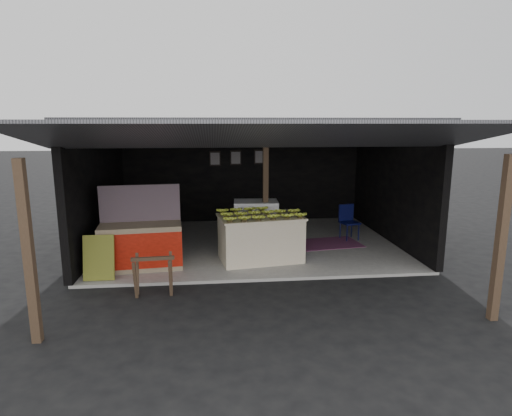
{
  "coord_description": "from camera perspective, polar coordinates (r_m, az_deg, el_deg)",
  "views": [
    {
      "loc": [
        -0.88,
        -7.54,
        2.94
      ],
      "look_at": [
        0.05,
        1.57,
        1.1
      ],
      "focal_mm": 30.0,
      "sensor_mm": 36.0,
      "label": 1
    }
  ],
  "objects": [
    {
      "name": "green_signboard",
      "position": [
        8.47,
        -20.23,
        -6.24
      ],
      "size": [
        0.56,
        0.22,
        0.83
      ],
      "primitive_type": "cube",
      "rotation": [
        -0.22,
        0.0,
        0.0
      ],
      "color": "black",
      "rests_on": "concrete_slab"
    },
    {
      "name": "banana_table",
      "position": [
        9.06,
        0.6,
        -4.0
      ],
      "size": [
        1.86,
        1.31,
        0.95
      ],
      "rotation": [
        0.0,
        0.0,
        0.15
      ],
      "color": "silver",
      "rests_on": "concrete_slab"
    },
    {
      "name": "neighbor_stall",
      "position": [
        8.87,
        -15.05,
        -4.64
      ],
      "size": [
        1.66,
        0.88,
        1.64
      ],
      "rotation": [
        0.0,
        0.0,
        0.1
      ],
      "color": "#998466",
      "rests_on": "concrete_slab"
    },
    {
      "name": "shophouse",
      "position": [
        10.43,
        -0.98,
        6.73
      ],
      "size": [
        7.4,
        7.29,
        3.02
      ],
      "color": "black",
      "rests_on": "ground"
    },
    {
      "name": "plastic_chair",
      "position": [
        10.94,
        12.16,
        -1.42
      ],
      "size": [
        0.49,
        0.49,
        0.86
      ],
      "rotation": [
        0.0,
        0.0,
        0.24
      ],
      "color": "#0B0F3E",
      "rests_on": "concrete_slab"
    },
    {
      "name": "sawhorse",
      "position": [
        7.57,
        -13.53,
        -8.22
      ],
      "size": [
        0.73,
        0.65,
        0.7
      ],
      "rotation": [
        0.0,
        0.0,
        0.06
      ],
      "color": "#4A3525",
      "rests_on": "ground"
    },
    {
      "name": "picture_frames",
      "position": [
        12.49,
        -2.56,
        6.71
      ],
      "size": [
        1.62,
        0.04,
        0.46
      ],
      "color": "black",
      "rests_on": "shophouse"
    },
    {
      "name": "white_crate",
      "position": [
        9.9,
        -0.02,
        -2.22
      ],
      "size": [
        1.04,
        0.74,
        1.11
      ],
      "rotation": [
        0.0,
        0.0,
        -0.06
      ],
      "color": "white",
      "rests_on": "concrete_slab"
    },
    {
      "name": "magenta_rug",
      "position": [
        10.52,
        9.59,
        -4.66
      ],
      "size": [
        1.62,
        1.19,
        0.01
      ],
      "primitive_type": "cube",
      "rotation": [
        0.0,
        0.0,
        0.14
      ],
      "color": "#67164A",
      "rests_on": "concrete_slab"
    },
    {
      "name": "banana_pile",
      "position": [
        8.93,
        0.6,
        -0.47
      ],
      "size": [
        1.72,
        1.19,
        0.19
      ],
      "primitive_type": null,
      "rotation": [
        0.0,
        0.0,
        0.15
      ],
      "color": "yellow",
      "rests_on": "banana_table"
    },
    {
      "name": "ground",
      "position": [
        8.14,
        0.78,
        -9.81
      ],
      "size": [
        80.0,
        80.0,
        0.0
      ],
      "primitive_type": "plane",
      "color": "black",
      "rests_on": "ground"
    },
    {
      "name": "concrete_slab",
      "position": [
        10.49,
        -0.79,
        -4.75
      ],
      "size": [
        7.0,
        5.0,
        0.06
      ],
      "primitive_type": "cube",
      "color": "gray",
      "rests_on": "ground"
    },
    {
      "name": "water_barrel",
      "position": [
        9.28,
        5.25,
        -5.32
      ],
      "size": [
        0.3,
        0.3,
        0.45
      ],
      "primitive_type": "cylinder",
      "color": "#0E0C88",
      "rests_on": "concrete_slab"
    }
  ]
}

